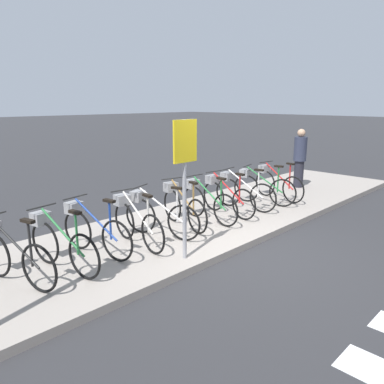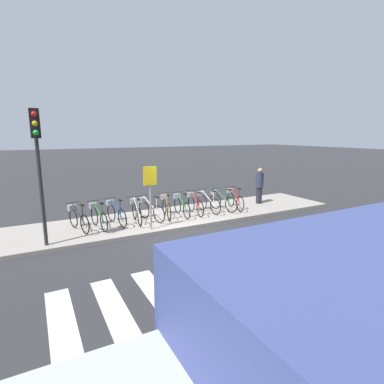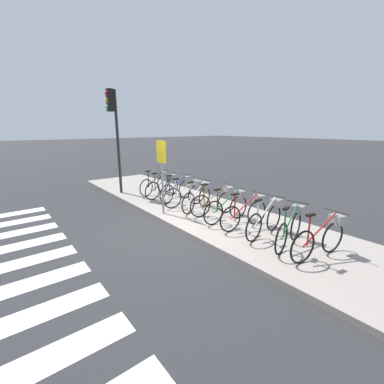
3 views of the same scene
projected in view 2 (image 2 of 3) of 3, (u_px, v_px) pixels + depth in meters
name	position (u px, v px, depth m)	size (l,w,h in m)	color
ground_plane	(182.00, 231.00, 10.06)	(120.00, 120.00, 0.00)	#2D2D30
sidewalk	(166.00, 219.00, 11.26)	(14.42, 2.81, 0.12)	#9E9389
road_crosswalk	(363.00, 345.00, 4.62)	(8.55, 8.00, 0.01)	silver
parked_bicycle_0	(77.00, 218.00, 9.67)	(0.56, 1.47, 0.93)	black
parked_bicycle_1	(98.00, 216.00, 9.91)	(0.46, 1.50, 0.93)	black
parked_bicycle_2	(115.00, 212.00, 10.35)	(0.46, 1.50, 0.93)	black
parked_bicycle_3	(136.00, 211.00, 10.55)	(0.46, 1.51, 0.93)	black
parked_bicycle_4	(149.00, 209.00, 10.81)	(0.60, 1.45, 0.93)	black
parked_bicycle_5	(166.00, 206.00, 11.22)	(0.50, 1.49, 0.93)	black
parked_bicycle_6	(181.00, 205.00, 11.40)	(0.46, 1.51, 0.93)	black
parked_bicycle_7	(195.00, 203.00, 11.68)	(0.46, 1.51, 0.93)	black
parked_bicycle_8	(207.00, 202.00, 11.95)	(0.46, 1.51, 0.93)	black
parked_bicycle_9	(221.00, 200.00, 12.20)	(0.51, 1.48, 0.93)	black
parked_bicycle_10	(234.00, 199.00, 12.50)	(0.46, 1.50, 0.93)	black
pedestrian	(259.00, 185.00, 13.34)	(0.34, 0.34, 1.59)	#23232D
traffic_light	(37.00, 150.00, 7.83)	(0.24, 0.40, 3.72)	#2D2D2D
sign_post	(150.00, 187.00, 9.55)	(0.44, 0.07, 2.07)	#99999E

